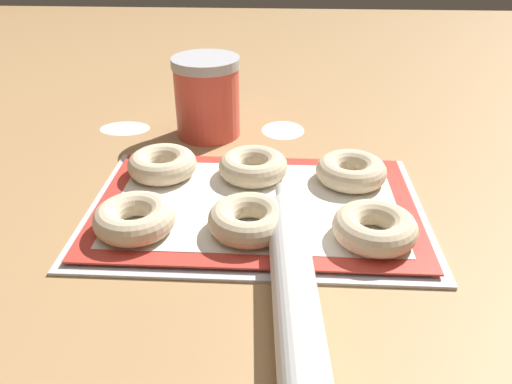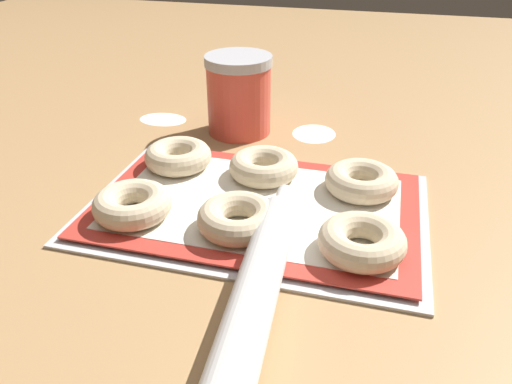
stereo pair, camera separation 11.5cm
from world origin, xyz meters
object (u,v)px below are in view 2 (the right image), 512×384
(rolling_pin, at_px, (248,319))
(flour_canister, at_px, (239,95))
(bagel_front_center, at_px, (238,218))
(bagel_front_right, at_px, (362,241))
(baking_tray, at_px, (256,207))
(bagel_front_left, at_px, (132,204))
(bagel_back_center, at_px, (264,166))
(bagel_back_left, at_px, (178,156))
(bagel_back_right, at_px, (361,181))

(rolling_pin, bearing_deg, flour_canister, 107.51)
(bagel_front_center, relative_size, bagel_front_right, 1.00)
(baking_tray, xyz_separation_m, bagel_front_right, (0.14, -0.07, 0.02))
(bagel_front_center, height_order, rolling_pin, rolling_pin)
(bagel_front_right, distance_m, rolling_pin, 0.17)
(bagel_front_left, distance_m, bagel_back_center, 0.19)
(bagel_back_center, xyz_separation_m, flour_canister, (-0.09, 0.17, 0.04))
(rolling_pin, bearing_deg, baking_tray, 102.99)
(bagel_front_right, relative_size, flour_canister, 0.73)
(bagel_front_left, relative_size, bagel_back_left, 1.00)
(bagel_back_center, height_order, flour_canister, flour_canister)
(bagel_back_center, distance_m, rolling_pin, 0.29)
(baking_tray, xyz_separation_m, bagel_back_left, (-0.14, 0.07, 0.02))
(flour_canister, relative_size, rolling_pin, 0.28)
(baking_tray, bearing_deg, bagel_front_right, -27.50)
(bagel_front_center, distance_m, rolling_pin, 0.16)
(bagel_front_left, height_order, bagel_back_right, same)
(bagel_back_center, relative_size, bagel_back_right, 1.00)
(baking_tray, relative_size, bagel_back_right, 4.46)
(bagel_front_center, relative_size, rolling_pin, 0.21)
(bagel_front_left, xyz_separation_m, rolling_pin, (0.19, -0.15, -0.00))
(bagel_front_left, xyz_separation_m, bagel_back_left, (0.00, 0.14, 0.00))
(bagel_back_left, xyz_separation_m, bagel_back_right, (0.27, -0.01, 0.00))
(baking_tray, bearing_deg, bagel_front_center, -94.27)
(bagel_back_right, bearing_deg, bagel_front_left, -153.61)
(bagel_back_center, bearing_deg, flour_canister, 117.02)
(baking_tray, relative_size, rolling_pin, 0.93)
(bagel_back_left, bearing_deg, bagel_front_left, -91.09)
(flour_canister, distance_m, rolling_pin, 0.48)
(bagel_front_left, distance_m, bagel_back_left, 0.14)
(flour_canister, xyz_separation_m, rolling_pin, (0.14, -0.46, -0.04))
(bagel_back_left, relative_size, flour_canister, 0.73)
(bagel_front_center, xyz_separation_m, rolling_pin, (0.05, -0.15, -0.00))
(flour_canister, bearing_deg, bagel_front_left, -98.37)
(bagel_front_left, relative_size, bagel_front_center, 1.00)
(bagel_front_center, relative_size, bagel_back_center, 1.00)
(bagel_front_center, xyz_separation_m, bagel_back_center, (-0.00, 0.14, 0.00))
(bagel_front_left, xyz_separation_m, bagel_front_center, (0.14, 0.00, 0.00))
(bagel_front_center, distance_m, bagel_back_center, 0.14)
(bagel_front_center, height_order, flour_canister, flour_canister)
(baking_tray, bearing_deg, bagel_back_left, 152.61)
(bagel_front_center, relative_size, flour_canister, 0.73)
(bagel_front_right, distance_m, bagel_back_center, 0.21)
(bagel_front_center, bearing_deg, bagel_back_left, 134.41)
(bagel_front_left, xyz_separation_m, bagel_front_right, (0.28, -0.00, 0.00))
(baking_tray, distance_m, bagel_back_center, 0.08)
(bagel_front_left, height_order, bagel_back_left, same)
(bagel_back_left, height_order, bagel_back_center, same)
(bagel_front_right, bearing_deg, bagel_back_center, 135.65)
(bagel_back_right, distance_m, rolling_pin, 0.29)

